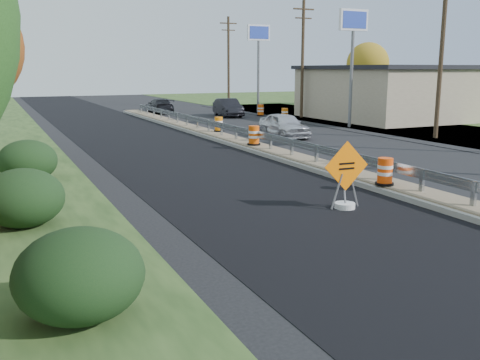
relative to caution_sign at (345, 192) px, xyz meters
name	(u,v)px	position (x,y,z in m)	size (l,w,h in m)	color
ground	(379,186)	(2.94, 2.04, -0.50)	(140.00, 140.00, 0.00)	black
milled_overlay	(170,154)	(-1.46, 12.04, -0.50)	(7.20, 120.00, 0.01)	black
median	(271,151)	(2.94, 10.04, -0.39)	(1.60, 55.00, 0.23)	gray
guardrail	(261,136)	(2.94, 11.04, 0.22)	(0.10, 46.15, 0.72)	silver
retail_building_near	(424,91)	(23.92, 22.04, 1.65)	(18.50, 12.50, 4.27)	tan
pylon_sign_mid	(353,31)	(13.44, 18.04, 5.97)	(2.20, 0.30, 7.90)	slate
pylon_sign_north	(259,41)	(13.44, 32.04, 5.97)	(2.20, 0.30, 7.90)	slate
utility_pole_smid	(442,52)	(14.44, 11.04, 4.43)	(1.90, 0.26, 9.40)	#473523
utility_pole_nmid	(303,57)	(14.44, 26.04, 4.43)	(1.90, 0.26, 9.40)	#473523
utility_pole_north	(229,60)	(14.44, 41.04, 4.43)	(1.90, 0.26, 9.40)	#473523
hedge_south	(80,275)	(-8.06, -3.96, 0.26)	(2.09, 2.09, 1.52)	black
hedge_mid	(23,198)	(-8.56, 2.04, 0.26)	(2.09, 2.09, 1.52)	black
hedge_north	(27,161)	(-8.06, 8.04, 0.26)	(2.09, 2.09, 1.52)	black
tree_far_yellow	(368,64)	(28.94, 36.04, 4.03)	(4.62, 4.62, 6.86)	#473523
caution_sign	(345,192)	(0.00, 0.00, 0.00)	(1.44, 0.60, 1.98)	white
barrel_median_near	(385,172)	(2.49, 1.26, 0.16)	(0.61, 0.61, 0.90)	black
barrel_median_mid	(254,136)	(2.79, 11.56, 0.19)	(0.66, 0.66, 0.97)	black
barrel_median_far	(219,125)	(3.49, 17.76, 0.15)	(0.61, 0.61, 0.89)	black
barrel_shoulder_mid	(285,114)	(12.14, 24.79, -0.05)	(0.64, 0.64, 0.94)	black
barrel_shoulder_far	(261,110)	(12.14, 28.99, -0.04)	(0.67, 0.67, 0.98)	black
car_silver	(284,125)	(6.64, 15.24, 0.22)	(1.70, 4.24, 1.44)	silver
car_dark_mid	(228,108)	(9.35, 29.68, 0.25)	(1.60, 4.60, 1.52)	black
car_dark_far	(160,106)	(5.01, 35.38, 0.17)	(1.89, 4.66, 1.35)	black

